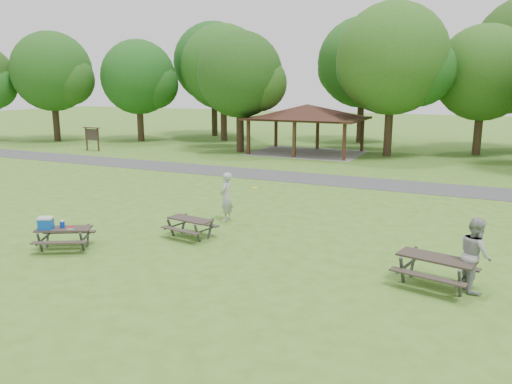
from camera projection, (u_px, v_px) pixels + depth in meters
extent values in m
plane|color=#427120|center=(175.00, 253.00, 15.89)|extent=(160.00, 160.00, 0.00)
cube|color=#403F42|center=(314.00, 179.00, 28.29)|extent=(120.00, 3.20, 0.02)
cube|color=#381E14|center=(248.00, 138.00, 37.66)|extent=(0.22, 0.22, 2.60)
cube|color=#3B1F15|center=(276.00, 131.00, 42.44)|extent=(0.22, 0.22, 2.60)
cube|color=#382514|center=(294.00, 140.00, 36.13)|extent=(0.22, 0.22, 2.60)
cube|color=#3D2516|center=(318.00, 133.00, 40.91)|extent=(0.22, 0.22, 2.60)
cube|color=#381E14|center=(344.00, 142.00, 34.60)|extent=(0.22, 0.22, 2.60)
cube|color=#311F12|center=(362.00, 135.00, 39.39)|extent=(0.22, 0.22, 2.60)
cube|color=#301D13|center=(307.00, 118.00, 38.23)|extent=(8.60, 6.60, 0.16)
pyramid|color=#321A14|center=(307.00, 111.00, 38.11)|extent=(7.01, 7.01, 1.00)
cube|color=gray|center=(306.00, 153.00, 38.80)|extent=(8.40, 6.40, 0.03)
cube|color=#392114|center=(87.00, 139.00, 40.15)|extent=(0.10, 0.10, 1.80)
cube|color=#331D12|center=(98.00, 140.00, 39.65)|extent=(0.10, 0.10, 1.80)
cube|color=#2A241E|center=(92.00, 135.00, 39.81)|extent=(1.40, 0.06, 0.90)
cube|color=#351D15|center=(91.00, 128.00, 39.70)|extent=(1.60, 0.30, 0.06)
cylinder|color=black|center=(56.00, 121.00, 46.54)|extent=(0.60, 0.60, 3.67)
sphere|color=#184614|center=(52.00, 71.00, 45.58)|extent=(7.20, 7.20, 7.20)
sphere|color=#1B4413|center=(68.00, 79.00, 45.33)|extent=(4.68, 4.68, 4.68)
sphere|color=#1A4A15|center=(39.00, 78.00, 46.11)|extent=(4.32, 4.32, 4.32)
cylinder|color=black|center=(140.00, 123.00, 46.79)|extent=(0.60, 0.60, 3.32)
sphere|color=#144614|center=(138.00, 77.00, 45.89)|extent=(6.80, 6.80, 6.80)
sphere|color=#154413|center=(154.00, 85.00, 45.67)|extent=(4.42, 4.42, 4.42)
sphere|color=#193E11|center=(125.00, 83.00, 46.39)|extent=(4.08, 4.08, 4.08)
cylinder|color=#311E16|center=(224.00, 120.00, 46.95)|extent=(0.60, 0.60, 3.85)
sphere|color=#1A4A15|center=(223.00, 67.00, 45.91)|extent=(7.80, 7.80, 7.80)
sphere|color=#153F12|center=(242.00, 76.00, 45.62)|extent=(5.07, 5.07, 5.07)
sphere|color=#1A4814|center=(207.00, 74.00, 46.50)|extent=(4.68, 4.68, 4.68)
cylinder|color=black|center=(240.00, 130.00, 39.16)|extent=(0.60, 0.60, 3.50)
sphere|color=#173F12|center=(240.00, 74.00, 38.26)|extent=(6.60, 6.60, 6.60)
sphere|color=#1F4814|center=(259.00, 83.00, 38.06)|extent=(4.29, 4.29, 4.29)
sphere|color=#1C4614|center=(223.00, 81.00, 38.74)|extent=(3.96, 3.96, 3.96)
cylinder|color=black|center=(388.00, 129.00, 36.78)|extent=(0.60, 0.60, 4.02)
sphere|color=#224F16|center=(392.00, 59.00, 35.71)|extent=(8.00, 8.00, 8.00)
sphere|color=#164915|center=(418.00, 70.00, 35.41)|extent=(5.20, 5.20, 5.20)
sphere|color=#164D17|center=(369.00, 68.00, 36.32)|extent=(4.80, 4.80, 4.80)
cylinder|color=#332216|center=(478.00, 132.00, 37.47)|extent=(0.60, 0.60, 3.43)
sphere|color=#214C15|center=(483.00, 73.00, 36.54)|extent=(7.00, 7.00, 7.00)
sphere|color=#1B4714|center=(506.00, 83.00, 36.31)|extent=(4.55, 4.55, 4.55)
sphere|color=#154714|center=(462.00, 80.00, 37.06)|extent=(4.20, 4.20, 4.20)
cylinder|color=black|center=(214.00, 114.00, 51.23)|extent=(0.60, 0.60, 4.38)
sphere|color=#134314|center=(214.00, 62.00, 50.12)|extent=(8.00, 8.00, 8.00)
sphere|color=#113E12|center=(231.00, 70.00, 49.82)|extent=(5.20, 5.20, 5.20)
sphere|color=#1C4E16|center=(199.00, 69.00, 50.73)|extent=(4.80, 4.80, 4.80)
cylinder|color=black|center=(360.00, 120.00, 45.50)|extent=(0.60, 0.60, 4.13)
sphere|color=#174814|center=(363.00, 62.00, 44.43)|extent=(8.00, 8.00, 8.00)
sphere|color=#1A4F16|center=(383.00, 72.00, 44.12)|extent=(5.20, 5.20, 5.20)
sphere|color=#1D4D16|center=(344.00, 70.00, 45.04)|extent=(4.80, 4.80, 4.80)
sphere|color=#194212|center=(504.00, 60.00, 38.70)|extent=(5.04, 5.04, 5.04)
cube|color=#2E2521|center=(64.00, 229.00, 16.13)|extent=(1.82, 1.41, 0.05)
cube|color=#322924|center=(59.00, 242.00, 15.64)|extent=(1.61, 1.03, 0.04)
cube|color=#2A231E|center=(70.00, 232.00, 16.74)|extent=(1.61, 1.03, 0.04)
cube|color=#434345|center=(40.00, 243.00, 15.82)|extent=(0.22, 0.34, 0.74)
cube|color=#424244|center=(48.00, 236.00, 16.51)|extent=(0.22, 0.34, 0.74)
cube|color=#38383B|center=(44.00, 239.00, 16.16)|extent=(0.71, 1.24, 0.05)
cube|color=#3A3A3D|center=(82.00, 242.00, 15.90)|extent=(0.22, 0.34, 0.74)
cube|color=#404042|center=(88.00, 235.00, 16.59)|extent=(0.22, 0.34, 0.74)
cube|color=#404042|center=(85.00, 238.00, 16.24)|extent=(0.71, 1.24, 0.05)
cube|color=#0C47B4|center=(46.00, 224.00, 15.97)|extent=(0.53, 0.49, 0.34)
cube|color=silver|center=(45.00, 218.00, 15.92)|extent=(0.56, 0.51, 0.06)
cylinder|color=white|center=(45.00, 216.00, 15.91)|extent=(0.34, 0.20, 0.03)
cylinder|color=#0B2DAB|center=(62.00, 225.00, 16.15)|extent=(0.20, 0.20, 0.21)
cylinder|color=white|center=(62.00, 221.00, 16.12)|extent=(0.15, 0.15, 0.05)
cube|color=silver|center=(71.00, 228.00, 16.02)|extent=(0.25, 0.25, 0.07)
cube|color=maroon|center=(71.00, 227.00, 16.02)|extent=(0.27, 0.27, 0.01)
cube|color=#2E2521|center=(190.00, 219.00, 17.39)|extent=(1.70, 0.90, 0.04)
cube|color=#332A24|center=(180.00, 230.00, 17.02)|extent=(1.63, 0.49, 0.04)
cube|color=#2C2520|center=(200.00, 223.00, 17.88)|extent=(1.63, 0.49, 0.04)
cube|color=#3A3A3C|center=(171.00, 228.00, 17.54)|extent=(0.11, 0.34, 0.70)
cube|color=#3E3E40|center=(184.00, 223.00, 18.08)|extent=(0.11, 0.34, 0.70)
cube|color=#3A3A3C|center=(177.00, 225.00, 17.80)|extent=(0.27, 1.31, 0.04)
cube|color=#414143|center=(198.00, 234.00, 16.85)|extent=(0.11, 0.34, 0.70)
cube|color=#3C3C3E|center=(210.00, 229.00, 17.39)|extent=(0.11, 0.34, 0.70)
cube|color=#3A3A3C|center=(204.00, 230.00, 17.12)|extent=(0.27, 1.31, 0.04)
cube|color=#2B251F|center=(436.00, 258.00, 13.14)|extent=(2.07, 1.18, 0.05)
cube|color=#2F2722|center=(427.00, 277.00, 12.71)|extent=(1.96, 0.70, 0.04)
cube|color=#2F2722|center=(443.00, 263.00, 13.71)|extent=(1.96, 0.70, 0.04)
cube|color=#404043|center=(402.00, 270.00, 13.36)|extent=(0.15, 0.41, 0.84)
cube|color=#414143|center=(413.00, 262.00, 13.99)|extent=(0.15, 0.41, 0.84)
cube|color=#434346|center=(408.00, 265.00, 13.67)|extent=(0.41, 1.56, 0.05)
cube|color=#47474A|center=(460.00, 284.00, 12.47)|extent=(0.15, 0.41, 0.84)
cube|color=#3A3A3C|center=(469.00, 274.00, 13.09)|extent=(0.15, 0.41, 0.84)
cube|color=#3B3B3D|center=(465.00, 278.00, 12.77)|extent=(0.41, 1.56, 0.05)
cylinder|color=yellow|center=(255.00, 188.00, 18.23)|extent=(0.24, 0.24, 0.02)
imported|color=#A8A8AB|center=(226.00, 197.00, 19.45)|extent=(0.52, 0.74, 1.93)
imported|color=#9A9A9D|center=(475.00, 254.00, 12.88)|extent=(1.03, 1.15, 1.95)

